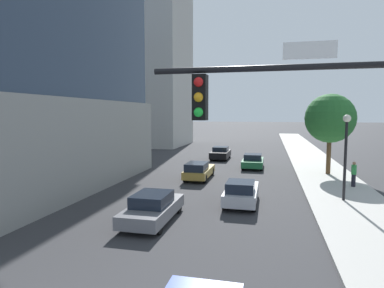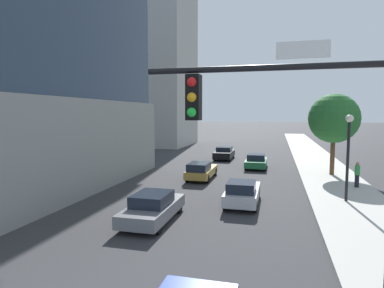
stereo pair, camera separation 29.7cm
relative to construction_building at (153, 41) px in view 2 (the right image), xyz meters
name	(u,v)px [view 2 (the right image)]	position (x,y,z in m)	size (l,w,h in m)	color
sidewalk	(336,184)	(24.19, -26.00, -16.92)	(4.63, 120.00, 0.15)	#B2AFA8
construction_building	(153,41)	(0.00, 0.00, 0.00)	(12.92, 13.55, 40.22)	#B2AFA8
traffic_light_pole	(304,139)	(20.48, -43.89, -12.32)	(5.45, 0.48, 6.59)	black
street_lamp	(348,144)	(23.91, -31.03, -13.51)	(0.44, 0.44, 5.00)	black
street_tree	(334,119)	(24.45, -22.31, -12.21)	(4.06, 4.06, 6.69)	brown
car_gray	(153,207)	(14.19, -36.78, -16.31)	(1.92, 4.60, 1.40)	slate
car_silver	(242,192)	(18.10, -32.78, -16.29)	(1.79, 4.30, 1.46)	#B7B7BC
car_green	(256,161)	(18.10, -19.85, -16.34)	(1.92, 4.24, 1.37)	#1E6638
car_gold	(201,171)	(14.19, -26.32, -16.29)	(1.77, 4.56, 1.42)	#AD8938
car_black	(224,153)	(14.19, -14.50, -16.29)	(1.92, 4.41, 1.42)	black
pedestrian_green_shirt	(357,174)	(25.35, -26.98, -15.96)	(0.34, 0.34, 1.75)	black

